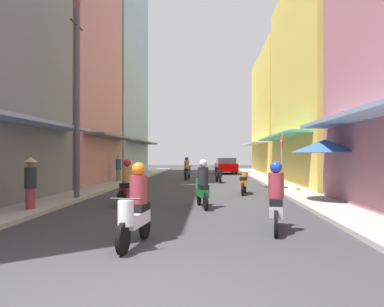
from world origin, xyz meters
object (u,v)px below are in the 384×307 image
(motorbike_maroon, at_px, (129,184))
(pedestrian_far, at_px, (118,169))
(motorbike_green, at_px, (202,186))
(motorbike_blue, at_px, (187,170))
(pedestrian_crossing, at_px, (30,181))
(street_sign_no_entry, at_px, (282,155))
(vendor_umbrella, at_px, (325,146))
(motorbike_orange, at_px, (244,183))
(parked_car, at_px, (226,166))
(motorbike_white, at_px, (135,209))
(utility_pole, at_px, (77,103))
(motorbike_black, at_px, (218,174))
(motorbike_silver, at_px, (276,200))

(motorbike_maroon, bearing_deg, pedestrian_far, 106.35)
(motorbike_green, xyz_separation_m, motorbike_blue, (-1.38, 13.53, 0.00))
(pedestrian_crossing, relative_size, street_sign_no_entry, 0.63)
(pedestrian_crossing, relative_size, vendor_umbrella, 0.72)
(motorbike_orange, relative_size, street_sign_no_entry, 0.68)
(motorbike_maroon, relative_size, parked_car, 0.43)
(motorbike_white, height_order, utility_pole, utility_pole)
(motorbike_blue, relative_size, pedestrian_crossing, 1.08)
(motorbike_white, xyz_separation_m, motorbike_orange, (2.87, 9.36, -0.20))
(pedestrian_far, relative_size, utility_pole, 0.24)
(motorbike_green, height_order, motorbike_maroon, same)
(motorbike_black, relative_size, street_sign_no_entry, 0.68)
(vendor_umbrella, bearing_deg, motorbike_blue, 114.14)
(pedestrian_crossing, bearing_deg, pedestrian_far, 91.88)
(pedestrian_far, bearing_deg, motorbike_green, -62.68)
(motorbike_green, height_order, vendor_umbrella, vendor_umbrella)
(motorbike_maroon, xyz_separation_m, parked_car, (4.16, 21.06, 0.04))
(motorbike_green, relative_size, motorbike_silver, 1.00)
(motorbike_black, relative_size, motorbike_blue, 1.00)
(motorbike_maroon, distance_m, pedestrian_far, 10.41)
(motorbike_orange, relative_size, pedestrian_far, 1.06)
(motorbike_white, relative_size, utility_pole, 0.25)
(motorbike_green, height_order, pedestrian_far, pedestrian_far)
(motorbike_maroon, relative_size, vendor_umbrella, 0.77)
(vendor_umbrella, height_order, utility_pole, utility_pole)
(utility_pole, height_order, street_sign_no_entry, utility_pole)
(motorbike_blue, bearing_deg, motorbike_white, -89.26)
(parked_car, distance_m, pedestrian_far, 13.15)
(motorbike_silver, bearing_deg, parked_car, 90.27)
(utility_pole, bearing_deg, parked_car, 72.31)
(motorbike_blue, xyz_separation_m, pedestrian_crossing, (-3.69, -14.85, 0.24))
(motorbike_orange, bearing_deg, street_sign_no_entry, 13.45)
(motorbike_black, bearing_deg, pedestrian_crossing, -115.21)
(motorbike_black, distance_m, motorbike_white, 16.17)
(motorbike_orange, bearing_deg, parked_car, 90.33)
(motorbike_black, relative_size, pedestrian_far, 1.06)
(motorbike_blue, distance_m, pedestrian_crossing, 15.30)
(motorbike_black, bearing_deg, vendor_umbrella, -70.65)
(pedestrian_crossing, relative_size, pedestrian_far, 0.98)
(motorbike_orange, bearing_deg, motorbike_maroon, -139.04)
(motorbike_maroon, xyz_separation_m, utility_pole, (-2.23, 1.02, 2.98))
(motorbike_green, relative_size, motorbike_black, 0.99)
(motorbike_black, xyz_separation_m, motorbike_maroon, (-3.26, -10.40, 0.20))
(vendor_umbrella, bearing_deg, motorbike_green, -166.75)
(motorbike_black, xyz_separation_m, street_sign_no_entry, (2.71, -6.29, 1.21))
(vendor_umbrella, bearing_deg, pedestrian_crossing, -165.99)
(motorbike_orange, xyz_separation_m, vendor_umbrella, (2.51, -3.29, 1.53))
(motorbike_green, bearing_deg, pedestrian_far, 117.32)
(motorbike_black, height_order, motorbike_white, motorbike_white)
(motorbike_blue, bearing_deg, parked_car, 69.67)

